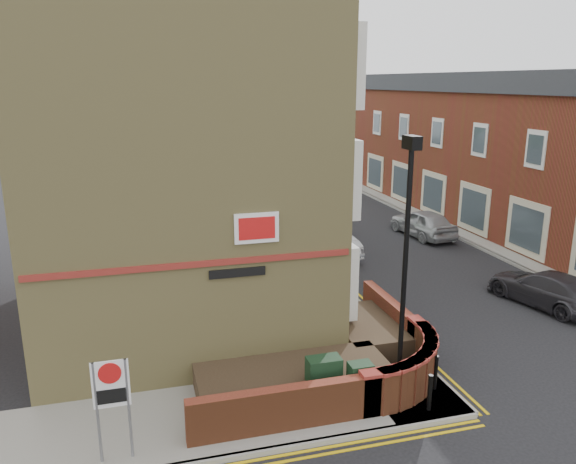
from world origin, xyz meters
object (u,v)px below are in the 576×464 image
at_px(zone_sign, 112,392).
at_px(lamppost, 405,270).
at_px(utility_cabinet_large, 324,381).
at_px(silver_car_near, 327,238).

bearing_deg(zone_sign, lamppost, 6.07).
bearing_deg(utility_cabinet_large, silver_car_near, 70.34).
distance_m(utility_cabinet_large, zone_sign, 4.86).
xyz_separation_m(utility_cabinet_large, zone_sign, (-4.70, -0.80, 0.92)).
relative_size(utility_cabinet_large, zone_sign, 0.55).
height_order(utility_cabinet_large, silver_car_near, silver_car_near).
relative_size(lamppost, silver_car_near, 1.45).
distance_m(zone_sign, silver_car_near, 15.51).
height_order(lamppost, zone_sign, lamppost).
bearing_deg(lamppost, utility_cabinet_large, 176.99).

